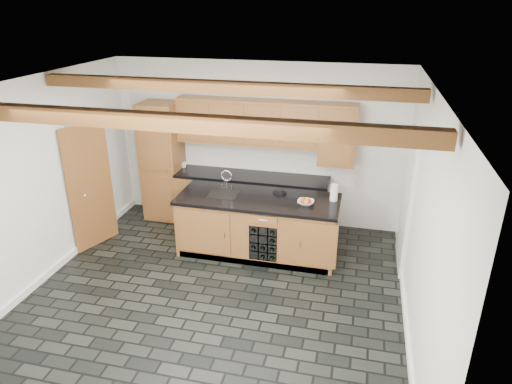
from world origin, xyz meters
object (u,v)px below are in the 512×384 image
at_px(island, 258,226).
at_px(fruit_bowl, 306,203).
at_px(kitchen_scale, 280,192).
at_px(paper_towel, 334,193).

distance_m(island, fruit_bowl, 0.88).
height_order(kitchen_scale, fruit_bowl, fruit_bowl).
height_order(fruit_bowl, paper_towel, paper_towel).
relative_size(fruit_bowl, paper_towel, 0.94).
bearing_deg(paper_towel, island, -170.97).
bearing_deg(paper_towel, kitchen_scale, 174.45).
bearing_deg(kitchen_scale, paper_towel, 16.66).
xyz_separation_m(island, fruit_bowl, (0.73, -0.06, 0.49)).
xyz_separation_m(kitchen_scale, paper_towel, (0.83, -0.08, 0.10)).
bearing_deg(kitchen_scale, island, -114.94).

